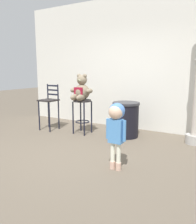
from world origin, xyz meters
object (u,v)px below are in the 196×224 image
object	(u,v)px
bar_stool_with_teddy	(82,109)
teddy_bear	(81,90)
bar_chair_empty	(49,103)
trash_bin	(126,119)
child_walking	(116,122)

from	to	relation	value
bar_stool_with_teddy	teddy_bear	distance (m)	0.44
teddy_bear	bar_chair_empty	size ratio (longest dim) A/B	0.53
bar_stool_with_teddy	trash_bin	size ratio (longest dim) A/B	1.03
trash_bin	teddy_bear	bearing A→B (deg)	-163.18
bar_stool_with_teddy	bar_chair_empty	size ratio (longest dim) A/B	0.71
bar_stool_with_teddy	bar_chair_empty	world-z (taller)	bar_chair_empty
child_walking	trash_bin	world-z (taller)	child_walking
teddy_bear	trash_bin	xyz separation A→B (m)	(0.96, 0.29, -0.61)
trash_bin	bar_chair_empty	xyz separation A→B (m)	(-1.85, -0.37, 0.27)
child_walking	bar_chair_empty	bearing A→B (deg)	-72.37
teddy_bear	trash_bin	size ratio (longest dim) A/B	0.76
teddy_bear	child_walking	xyz separation A→B (m)	(1.54, -1.36, -0.28)
child_walking	trash_bin	distance (m)	1.78
bar_stool_with_teddy	teddy_bear	world-z (taller)	teddy_bear
trash_bin	child_walking	bearing A→B (deg)	-70.58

